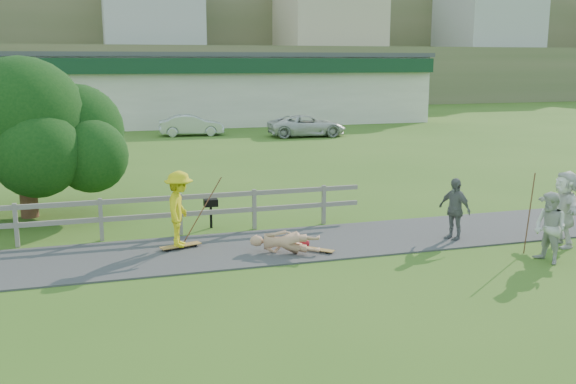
% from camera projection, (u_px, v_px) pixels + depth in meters
% --- Properties ---
extents(ground, '(260.00, 260.00, 0.00)m').
position_uv_depth(ground, '(290.00, 265.00, 14.38)').
color(ground, '#39621C').
rests_on(ground, ground).
extents(path, '(34.00, 3.00, 0.04)m').
position_uv_depth(path, '(272.00, 246.00, 15.79)').
color(path, '#3A3A3D').
rests_on(path, ground).
extents(fence, '(15.05, 0.10, 1.10)m').
position_uv_depth(fence, '(75.00, 215.00, 16.03)').
color(fence, slate).
rests_on(fence, ground).
extents(strip_mall, '(32.50, 10.75, 5.10)m').
position_uv_depth(strip_mall, '(204.00, 88.00, 47.78)').
color(strip_mall, beige).
rests_on(strip_mall, ground).
extents(skater_rider, '(0.98, 1.33, 1.83)m').
position_uv_depth(skater_rider, '(180.00, 213.00, 15.37)').
color(skater_rider, yellow).
rests_on(skater_rider, ground).
extents(skater_fallen, '(1.14, 1.63, 0.60)m').
position_uv_depth(skater_fallen, '(285.00, 242.00, 15.09)').
color(skater_fallen, tan).
rests_on(skater_fallen, ground).
extents(spectator_a, '(0.73, 0.88, 1.63)m').
position_uv_depth(spectator_a, '(550.00, 228.00, 14.39)').
color(spectator_a, '#BBBBB7').
rests_on(spectator_a, ground).
extents(spectator_b, '(0.70, 1.02, 1.61)m').
position_uv_depth(spectator_b, '(454.00, 209.00, 16.24)').
color(spectator_b, slate).
rests_on(spectator_b, ground).
extents(spectator_d, '(0.91, 1.82, 1.88)m').
position_uv_depth(spectator_d, '(564.00, 209.00, 15.73)').
color(spectator_d, silver).
rests_on(spectator_d, ground).
extents(car_silver, '(3.99, 1.62, 1.29)m').
position_uv_depth(car_silver, '(191.00, 125.00, 39.35)').
color(car_silver, '#B3B7BB').
rests_on(car_silver, ground).
extents(car_white, '(4.85, 2.47, 1.31)m').
position_uv_depth(car_white, '(307.00, 126.00, 38.95)').
color(car_white, silver).
rests_on(car_white, ground).
extents(tree, '(5.85, 5.85, 3.78)m').
position_uv_depth(tree, '(25.00, 153.00, 18.46)').
color(tree, black).
rests_on(tree, ground).
extents(bbq, '(0.38, 0.30, 0.81)m').
position_uv_depth(bbq, '(211.00, 214.00, 17.51)').
color(bbq, black).
rests_on(bbq, ground).
extents(longboard_rider, '(1.04, 0.52, 0.11)m').
position_uv_depth(longboard_rider, '(181.00, 247.00, 15.54)').
color(longboard_rider, olive).
rests_on(longboard_rider, ground).
extents(longboard_fallen, '(0.70, 0.70, 0.09)m').
position_uv_depth(longboard_fallen, '(318.00, 251.00, 15.27)').
color(longboard_fallen, olive).
rests_on(longboard_fallen, ground).
extents(helmet, '(0.26, 0.26, 0.26)m').
position_uv_depth(helmet, '(304.00, 243.00, 15.62)').
color(helmet, maroon).
rests_on(helmet, ground).
extents(pole_rider, '(0.03, 0.03, 1.95)m').
position_uv_depth(pole_rider, '(202.00, 205.00, 15.90)').
color(pole_rider, brown).
rests_on(pole_rider, ground).
extents(pole_spec_left, '(0.03, 0.03, 1.94)m').
position_uv_depth(pole_spec_left, '(529.00, 213.00, 15.09)').
color(pole_spec_left, brown).
rests_on(pole_spec_left, ground).
extents(pole_spec_right, '(0.03, 0.03, 1.75)m').
position_uv_depth(pole_spec_right, '(562.00, 209.00, 16.00)').
color(pole_spec_right, brown).
rests_on(pole_spec_right, ground).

